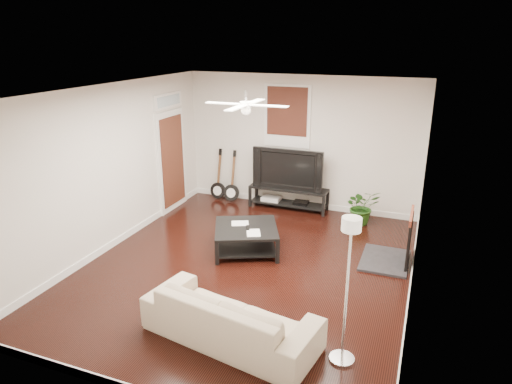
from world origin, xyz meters
TOP-DOWN VIEW (x-y plane):
  - room at (0.00, 0.00)m, footprint 5.01×6.01m
  - brick_accent at (2.49, 1.00)m, footprint 0.02×2.20m
  - fireplace at (2.20, 1.00)m, footprint 0.80×1.10m
  - window_back at (-0.30, 2.97)m, footprint 1.00×0.06m
  - door_left at (-2.46, 1.90)m, footprint 0.08×1.00m
  - tv_stand at (-0.17, 2.78)m, footprint 1.68×0.45m
  - tv at (-0.17, 2.80)m, footprint 1.50×0.20m
  - coffee_table at (-0.24, 0.55)m, footprint 1.39×1.39m
  - sofa at (0.51, -1.78)m, footprint 2.29×1.22m
  - floor_lamp at (1.86, -1.68)m, footprint 0.34×0.34m
  - potted_plant at (1.43, 2.48)m, footprint 0.84×0.80m
  - guitar_left at (-1.83, 2.75)m, footprint 0.37×0.28m
  - guitar_right at (-1.48, 2.72)m, footprint 0.37×0.27m
  - ceiling_fan at (0.00, 0.00)m, footprint 1.24×1.24m

SIDE VIEW (x-z plane):
  - coffee_table at x=-0.24m, z-range 0.00..0.44m
  - tv_stand at x=-0.17m, z-range 0.00..0.47m
  - sofa at x=0.51m, z-range 0.00..0.64m
  - potted_plant at x=1.43m, z-range 0.00..0.72m
  - fireplace at x=2.20m, z-range 0.00..0.92m
  - guitar_left at x=-1.83m, z-range 0.00..1.16m
  - guitar_right at x=-1.48m, z-range 0.00..1.16m
  - floor_lamp at x=1.86m, z-range 0.00..1.78m
  - tv at x=-0.17m, z-range 0.47..1.33m
  - door_left at x=-2.46m, z-range 0.00..2.50m
  - room at x=0.00m, z-range 0.00..2.80m
  - brick_accent at x=2.49m, z-range 0.00..2.80m
  - window_back at x=-0.30m, z-range 1.30..2.60m
  - ceiling_fan at x=0.00m, z-range 2.44..2.76m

